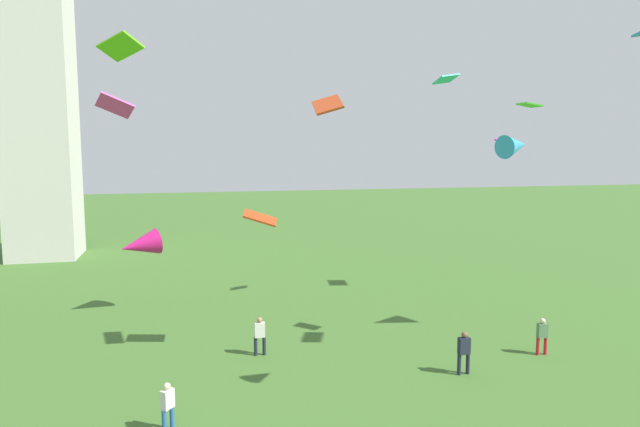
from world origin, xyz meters
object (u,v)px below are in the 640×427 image
at_px(person_3, 260,334).
at_px(kite_flying_3, 260,218).
at_px(kite_flying_7, 509,142).
at_px(kite_flying_10, 115,106).
at_px(kite_flying_0, 328,105).
at_px(person_0, 464,350).
at_px(kite_flying_1, 140,245).
at_px(kite_flying_4, 120,47).
at_px(kite_flying_6, 446,79).
at_px(person_1, 542,334).
at_px(person_2, 168,404).
at_px(kite_flying_9, 515,146).
at_px(kite_flying_8, 529,105).

bearing_deg(person_3, kite_flying_3, -141.88).
xyz_separation_m(kite_flying_7, kite_flying_10, (-17.41, 5.64, 1.75)).
height_order(kite_flying_0, kite_flying_7, kite_flying_0).
bearing_deg(kite_flying_3, person_0, 160.18).
height_order(kite_flying_1, kite_flying_3, kite_flying_3).
bearing_deg(kite_flying_4, kite_flying_3, 96.04).
bearing_deg(kite_flying_3, person_3, 45.81).
relative_size(person_3, kite_flying_6, 1.18).
relative_size(person_0, person_1, 1.08).
bearing_deg(kite_flying_6, kite_flying_1, 153.00).
xyz_separation_m(person_2, kite_flying_1, (-1.84, 14.28, 3.01)).
height_order(person_1, person_3, person_3).
xyz_separation_m(kite_flying_7, kite_flying_9, (-3.44, -5.80, -0.17)).
relative_size(kite_flying_0, kite_flying_4, 1.29).
relative_size(person_0, kite_flying_0, 1.04).
distance_m(kite_flying_8, kite_flying_9, 16.64).
bearing_deg(person_3, kite_flying_6, -155.11).
distance_m(person_3, kite_flying_1, 10.37).
bearing_deg(kite_flying_9, kite_flying_1, 19.36).
height_order(kite_flying_6, kite_flying_9, kite_flying_6).
distance_m(person_3, kite_flying_10, 12.71).
relative_size(kite_flying_0, kite_flying_8, 1.05).
bearing_deg(kite_flying_7, person_0, 86.60).
relative_size(person_1, kite_flying_1, 0.64).
bearing_deg(kite_flying_6, kite_flying_4, -160.12).
bearing_deg(kite_flying_9, kite_flying_8, -56.48).
relative_size(kite_flying_3, kite_flying_6, 1.10).
relative_size(kite_flying_0, kite_flying_9, 1.26).
xyz_separation_m(person_3, kite_flying_8, (17.27, 5.69, 11.03)).
bearing_deg(kite_flying_9, kite_flying_10, 29.69).
bearing_deg(kite_flying_1, kite_flying_7, 35.75).
bearing_deg(kite_flying_4, kite_flying_0, 73.92).
xyz_separation_m(kite_flying_6, kite_flying_7, (-0.30, -7.06, -3.66)).
bearing_deg(kite_flying_4, kite_flying_10, 137.69).
bearing_deg(kite_flying_1, kite_flying_9, 16.81).
distance_m(person_1, kite_flying_10, 22.56).
xyz_separation_m(kite_flying_6, kite_flying_8, (5.80, 0.54, -1.30)).
distance_m(person_0, person_2, 12.06).
xyz_separation_m(person_0, kite_flying_10, (-14.25, 7.90, 10.39)).
xyz_separation_m(kite_flying_0, kite_flying_10, (-8.86, 5.93, 0.24)).
bearing_deg(kite_flying_1, kite_flying_0, 15.40).
xyz_separation_m(kite_flying_3, kite_flying_10, (-6.34, 3.65, 5.09)).
relative_size(kite_flying_3, kite_flying_7, 1.31).
relative_size(person_1, kite_flying_4, 1.25).
bearing_deg(person_3, kite_flying_4, 56.76).
xyz_separation_m(kite_flying_1, kite_flying_9, (13.45, -15.83, 5.54)).
height_order(kite_flying_3, kite_flying_9, kite_flying_9).
xyz_separation_m(person_0, kite_flying_0, (-5.39, 1.97, 10.15)).
xyz_separation_m(person_2, kite_flying_6, (15.35, 11.31, 12.38)).
xyz_separation_m(kite_flying_4, kite_flying_8, (22.09, 12.85, -0.29)).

